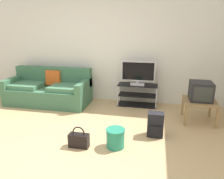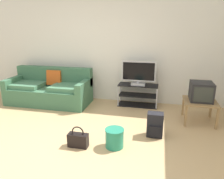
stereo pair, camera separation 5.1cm
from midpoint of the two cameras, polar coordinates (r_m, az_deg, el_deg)
name	(u,v)px [view 2 (the right image)]	position (r m, az deg, el deg)	size (l,w,h in m)	color
ground_plane	(59,149)	(3.45, -13.54, -15.23)	(9.00, 9.80, 0.02)	tan
wall_back	(101,46)	(5.26, -2.60, 11.71)	(9.00, 0.10, 2.70)	silver
couch	(50,90)	(5.34, -16.09, -0.16)	(1.95, 0.85, 0.83)	#3D6B4C
tv_stand	(138,95)	(5.00, 7.26, -1.49)	(0.91, 0.38, 0.50)	black
flat_tv	(139,73)	(4.85, 7.45, 4.33)	(0.77, 0.22, 0.55)	#B2B2B7
side_table	(200,103)	(4.41, 22.88, -3.47)	(0.60, 0.60, 0.43)	#9E7A4C
crt_tv	(201,91)	(4.36, 23.18, -0.49)	(0.40, 0.43, 0.36)	#232326
backpack	(155,125)	(3.68, 11.88, -9.30)	(0.26, 0.26, 0.41)	black
handbag	(78,140)	(3.38, -8.67, -13.19)	(0.31, 0.13, 0.34)	black
cleaning_bucket	(115,138)	(3.31, 1.14, -12.79)	(0.29, 0.29, 0.30)	#238466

